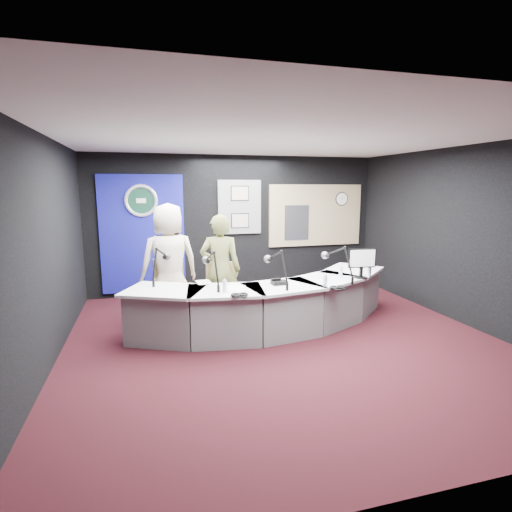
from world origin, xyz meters
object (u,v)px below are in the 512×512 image
object	(u,v)px
broadcast_desk	(270,305)
armchair_left	(170,288)
armchair_right	(221,294)
person_man	(169,262)
person_woman	(220,270)

from	to	relation	value
broadcast_desk	armchair_left	distance (m)	1.70
armchair_right	person_man	world-z (taller)	person_man
armchair_right	armchair_left	bearing A→B (deg)	161.33
armchair_left	person_woman	xyz separation A→B (m)	(0.76, -0.45, 0.35)
person_man	armchair_right	bearing A→B (deg)	139.62
broadcast_desk	armchair_right	world-z (taller)	armchair_right
broadcast_desk	armchair_right	size ratio (longest dim) A/B	4.63
person_man	armchair_left	bearing A→B (deg)	180.00
armchair_right	person_woman	size ratio (longest dim) A/B	0.56
person_man	person_woman	size ratio (longest dim) A/B	1.09
person_woman	person_man	bearing A→B (deg)	-13.94
armchair_left	person_man	world-z (taller)	person_man
broadcast_desk	person_man	world-z (taller)	person_man
person_woman	broadcast_desk	bearing A→B (deg)	164.13
broadcast_desk	armchair_left	size ratio (longest dim) A/B	4.32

